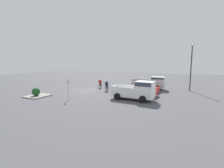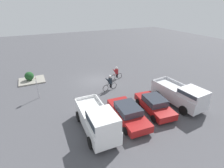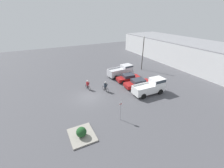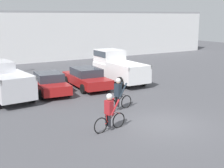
{
  "view_description": "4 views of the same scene",
  "coord_description": "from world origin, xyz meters",
  "px_view_note": "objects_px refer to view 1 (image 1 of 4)",
  "views": [
    {
      "loc": [
        23.21,
        15.93,
        5.01
      ],
      "look_at": [
        -0.29,
        3.99,
        1.2
      ],
      "focal_mm": 28.0,
      "sensor_mm": 36.0,
      "label": 1
    },
    {
      "loc": [
        6.68,
        18.83,
        8.89
      ],
      "look_at": [
        -0.29,
        3.99,
        1.2
      ],
      "focal_mm": 28.0,
      "sensor_mm": 36.0,
      "label": 2
    },
    {
      "loc": [
        19.24,
        -5.85,
        11.61
      ],
      "look_at": [
        -0.29,
        3.99,
        1.2
      ],
      "focal_mm": 24.0,
      "sensor_mm": 36.0,
      "label": 3
    },
    {
      "loc": [
        -9.17,
        -10.51,
        4.91
      ],
      "look_at": [
        -0.29,
        3.99,
        1.2
      ],
      "focal_mm": 50.0,
      "sensor_mm": 36.0,
      "label": 4
    }
  ],
  "objects_px": {
    "sedan_0": "(144,88)",
    "cyclist_1": "(100,83)",
    "shrub": "(36,92)",
    "pickup_truck_0": "(150,83)",
    "pickup_truck_1": "(136,90)",
    "sedan_1": "(140,90)",
    "cyclist_0": "(107,85)",
    "fire_lane_sign": "(68,87)",
    "lamppost": "(191,64)"
  },
  "relations": [
    {
      "from": "pickup_truck_0",
      "to": "shrub",
      "type": "distance_m",
      "value": 17.49
    },
    {
      "from": "pickup_truck_1",
      "to": "cyclist_1",
      "type": "bearing_deg",
      "value": -123.98
    },
    {
      "from": "sedan_1",
      "to": "cyclist_1",
      "type": "xyz_separation_m",
      "value": [
        -2.95,
        -8.03,
        0.16
      ]
    },
    {
      "from": "pickup_truck_0",
      "to": "sedan_1",
      "type": "bearing_deg",
      "value": -0.37
    },
    {
      "from": "cyclist_0",
      "to": "cyclist_1",
      "type": "height_order",
      "value": "cyclist_0"
    },
    {
      "from": "pickup_truck_0",
      "to": "sedan_0",
      "type": "bearing_deg",
      "value": -4.52
    },
    {
      "from": "sedan_1",
      "to": "lamppost",
      "type": "height_order",
      "value": "lamppost"
    },
    {
      "from": "sedan_1",
      "to": "pickup_truck_1",
      "type": "relative_size",
      "value": 0.93
    },
    {
      "from": "pickup_truck_1",
      "to": "fire_lane_sign",
      "type": "height_order",
      "value": "fire_lane_sign"
    },
    {
      "from": "pickup_truck_0",
      "to": "shrub",
      "type": "height_order",
      "value": "pickup_truck_0"
    },
    {
      "from": "fire_lane_sign",
      "to": "cyclist_0",
      "type": "bearing_deg",
      "value": 169.11
    },
    {
      "from": "pickup_truck_0",
      "to": "cyclist_0",
      "type": "height_order",
      "value": "pickup_truck_0"
    },
    {
      "from": "sedan_0",
      "to": "shrub",
      "type": "height_order",
      "value": "sedan_0"
    },
    {
      "from": "pickup_truck_0",
      "to": "pickup_truck_1",
      "type": "distance_m",
      "value": 8.45
    },
    {
      "from": "pickup_truck_1",
      "to": "pickup_truck_0",
      "type": "bearing_deg",
      "value": -176.8
    },
    {
      "from": "sedan_1",
      "to": "lamppost",
      "type": "xyz_separation_m",
      "value": [
        -6.9,
        5.97,
        3.52
      ]
    },
    {
      "from": "sedan_0",
      "to": "fire_lane_sign",
      "type": "bearing_deg",
      "value": -37.0
    },
    {
      "from": "cyclist_1",
      "to": "shrub",
      "type": "bearing_deg",
      "value": -21.81
    },
    {
      "from": "cyclist_1",
      "to": "fire_lane_sign",
      "type": "xyz_separation_m",
      "value": [
        9.31,
        0.94,
        0.67
      ]
    },
    {
      "from": "sedan_0",
      "to": "lamppost",
      "type": "bearing_deg",
      "value": 123.67
    },
    {
      "from": "pickup_truck_0",
      "to": "shrub",
      "type": "bearing_deg",
      "value": -43.62
    },
    {
      "from": "shrub",
      "to": "sedan_0",
      "type": "bearing_deg",
      "value": 129.71
    },
    {
      "from": "lamppost",
      "to": "sedan_0",
      "type": "bearing_deg",
      "value": -56.33
    },
    {
      "from": "pickup_truck_0",
      "to": "cyclist_0",
      "type": "distance_m",
      "value": 7.37
    },
    {
      "from": "pickup_truck_1",
      "to": "cyclist_1",
      "type": "height_order",
      "value": "pickup_truck_1"
    },
    {
      "from": "cyclist_1",
      "to": "lamppost",
      "type": "bearing_deg",
      "value": 105.77
    },
    {
      "from": "cyclist_1",
      "to": "shrub",
      "type": "distance_m",
      "value": 10.75
    },
    {
      "from": "sedan_0",
      "to": "lamppost",
      "type": "xyz_separation_m",
      "value": [
        -4.1,
        6.15,
        3.54
      ]
    },
    {
      "from": "sedan_0",
      "to": "cyclist_0",
      "type": "distance_m",
      "value": 5.79
    },
    {
      "from": "pickup_truck_0",
      "to": "cyclist_0",
      "type": "bearing_deg",
      "value": -50.88
    },
    {
      "from": "pickup_truck_1",
      "to": "cyclist_0",
      "type": "height_order",
      "value": "pickup_truck_1"
    },
    {
      "from": "pickup_truck_1",
      "to": "lamppost",
      "type": "distance_m",
      "value": 11.54
    },
    {
      "from": "lamppost",
      "to": "cyclist_0",
      "type": "bearing_deg",
      "value": -63.06
    },
    {
      "from": "cyclist_0",
      "to": "fire_lane_sign",
      "type": "distance_m",
      "value": 7.5
    },
    {
      "from": "sedan_1",
      "to": "pickup_truck_1",
      "type": "bearing_deg",
      "value": 10.24
    },
    {
      "from": "pickup_truck_1",
      "to": "cyclist_0",
      "type": "distance_m",
      "value": 7.26
    },
    {
      "from": "cyclist_0",
      "to": "cyclist_1",
      "type": "bearing_deg",
      "value": -129.86
    },
    {
      "from": "pickup_truck_1",
      "to": "lamppost",
      "type": "height_order",
      "value": "lamppost"
    },
    {
      "from": "sedan_0",
      "to": "sedan_1",
      "type": "xyz_separation_m",
      "value": [
        2.8,
        0.19,
        0.02
      ]
    },
    {
      "from": "shrub",
      "to": "pickup_truck_1",
      "type": "bearing_deg",
      "value": 108.61
    },
    {
      "from": "lamppost",
      "to": "pickup_truck_1",
      "type": "bearing_deg",
      "value": -29.35
    },
    {
      "from": "cyclist_0",
      "to": "cyclist_1",
      "type": "xyz_separation_m",
      "value": [
        -1.97,
        -2.35,
        -0.03
      ]
    },
    {
      "from": "pickup_truck_1",
      "to": "cyclist_1",
      "type": "xyz_separation_m",
      "value": [
        -5.76,
        -8.54,
        -0.35
      ]
    },
    {
      "from": "sedan_1",
      "to": "cyclist_0",
      "type": "bearing_deg",
      "value": -99.8
    },
    {
      "from": "sedan_0",
      "to": "cyclist_1",
      "type": "distance_m",
      "value": 7.85
    },
    {
      "from": "cyclist_0",
      "to": "cyclist_1",
      "type": "relative_size",
      "value": 1.06
    },
    {
      "from": "sedan_1",
      "to": "shrub",
      "type": "distance_m",
      "value": 13.93
    },
    {
      "from": "fire_lane_sign",
      "to": "pickup_truck_0",
      "type": "bearing_deg",
      "value": 149.27
    },
    {
      "from": "cyclist_1",
      "to": "lamppost",
      "type": "height_order",
      "value": "lamppost"
    },
    {
      "from": "sedan_0",
      "to": "sedan_1",
      "type": "bearing_deg",
      "value": 3.83
    }
  ]
}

